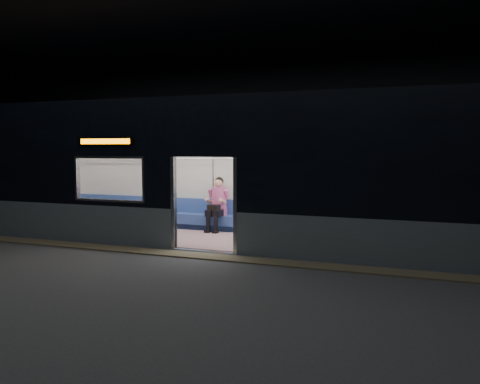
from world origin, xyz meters
The scene contains 7 objects.
station_floor centered at (0.00, 0.00, -0.01)m, with size 24.00×14.00×0.01m, color #47494C.
station_envelope centered at (0.00, 0.00, 3.66)m, with size 24.00×14.00×5.00m.
tactile_strip centered at (0.00, 0.55, 0.01)m, with size 22.80×0.50×0.03m, color #8C7F59.
metro_car centered at (0.00, 2.54, 1.85)m, with size 18.00×3.04×3.35m.
passenger centered at (-0.78, 3.55, 0.82)m, with size 0.42×0.72×1.43m.
handbag centered at (-0.79, 3.31, 0.69)m, with size 0.28×0.24×0.14m, color black.
transit_map centered at (3.80, 3.85, 1.48)m, with size 1.00×0.03×0.65m, color white.
Camera 1 is at (4.67, -8.75, 2.23)m, focal length 38.00 mm.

